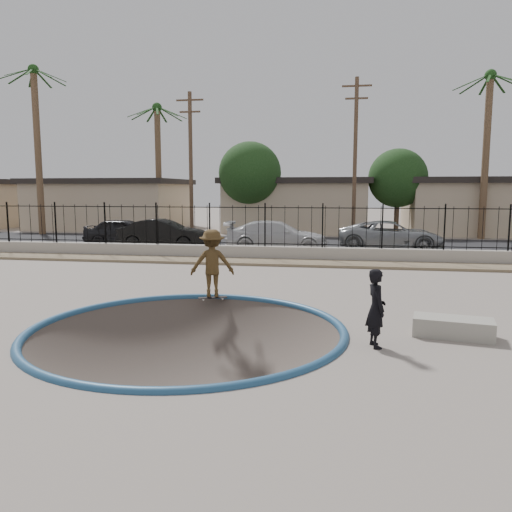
{
  "coord_description": "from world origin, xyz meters",
  "views": [
    {
      "loc": [
        3.29,
        -11.26,
        3.08
      ],
      "look_at": [
        1.02,
        2.0,
        1.28
      ],
      "focal_mm": 35.0,
      "sensor_mm": 36.0,
      "label": 1
    }
  ],
  "objects_px": {
    "skateboard": "(213,298)",
    "concrete_ledge": "(453,327)",
    "car_b": "(163,234)",
    "car_c": "(277,236)",
    "car_d": "(391,235)",
    "skater": "(212,267)",
    "videographer": "(376,308)",
    "car_a": "(125,232)"
  },
  "relations": [
    {
      "from": "skateboard",
      "to": "concrete_ledge",
      "type": "relative_size",
      "value": 0.51
    },
    {
      "from": "car_b",
      "to": "car_c",
      "type": "relative_size",
      "value": 0.89
    },
    {
      "from": "car_c",
      "to": "car_d",
      "type": "distance_m",
      "value": 5.87
    },
    {
      "from": "concrete_ledge",
      "to": "car_d",
      "type": "relative_size",
      "value": 0.3
    },
    {
      "from": "skateboard",
      "to": "car_d",
      "type": "bearing_deg",
      "value": 41.95
    },
    {
      "from": "concrete_ledge",
      "to": "skater",
      "type": "bearing_deg",
      "value": 156.2
    },
    {
      "from": "skater",
      "to": "car_d",
      "type": "xyz_separation_m",
      "value": [
        6.04,
        12.78,
        -0.17
      ]
    },
    {
      "from": "skater",
      "to": "car_b",
      "type": "relative_size",
      "value": 0.41
    },
    {
      "from": "car_d",
      "to": "car_b",
      "type": "bearing_deg",
      "value": 98.65
    },
    {
      "from": "videographer",
      "to": "car_a",
      "type": "height_order",
      "value": "videographer"
    },
    {
      "from": "skater",
      "to": "car_c",
      "type": "xyz_separation_m",
      "value": [
        0.36,
        11.31,
        -0.16
      ]
    },
    {
      "from": "car_c",
      "to": "car_d",
      "type": "relative_size",
      "value": 0.97
    },
    {
      "from": "skater",
      "to": "car_b",
      "type": "height_order",
      "value": "skater"
    },
    {
      "from": "skateboard",
      "to": "concrete_ledge",
      "type": "xyz_separation_m",
      "value": [
        5.9,
        -2.6,
        0.14
      ]
    },
    {
      "from": "car_c",
      "to": "car_d",
      "type": "xyz_separation_m",
      "value": [
        5.68,
        1.47,
        -0.01
      ]
    },
    {
      "from": "videographer",
      "to": "car_a",
      "type": "bearing_deg",
      "value": 22.66
    },
    {
      "from": "skateboard",
      "to": "videographer",
      "type": "bearing_deg",
      "value": -63.0
    },
    {
      "from": "videographer",
      "to": "car_c",
      "type": "height_order",
      "value": "videographer"
    },
    {
      "from": "skater",
      "to": "car_b",
      "type": "xyz_separation_m",
      "value": [
        -5.6,
        11.31,
        -0.15
      ]
    },
    {
      "from": "videographer",
      "to": "car_c",
      "type": "relative_size",
      "value": 0.3
    },
    {
      "from": "car_a",
      "to": "car_b",
      "type": "distance_m",
      "value": 2.8
    },
    {
      "from": "car_b",
      "to": "skater",
      "type": "bearing_deg",
      "value": -155.64
    },
    {
      "from": "car_a",
      "to": "car_d",
      "type": "xyz_separation_m",
      "value": [
        14.24,
        0.43,
        -0.01
      ]
    },
    {
      "from": "skateboard",
      "to": "car_d",
      "type": "xyz_separation_m",
      "value": [
        6.04,
        12.78,
        0.71
      ]
    },
    {
      "from": "concrete_ledge",
      "to": "videographer",
      "type": "bearing_deg",
      "value": -149.32
    },
    {
      "from": "car_a",
      "to": "car_c",
      "type": "bearing_deg",
      "value": -99.24
    },
    {
      "from": "skateboard",
      "to": "skater",
      "type": "bearing_deg",
      "value": 157.24
    },
    {
      "from": "skateboard",
      "to": "car_d",
      "type": "relative_size",
      "value": 0.15
    },
    {
      "from": "car_b",
      "to": "car_a",
      "type": "bearing_deg",
      "value": 66.17
    },
    {
      "from": "car_c",
      "to": "videographer",
      "type": "bearing_deg",
      "value": -168.24
    },
    {
      "from": "skateboard",
      "to": "videographer",
      "type": "xyz_separation_m",
      "value": [
        4.24,
        -3.59,
        0.72
      ]
    },
    {
      "from": "skater",
      "to": "videographer",
      "type": "height_order",
      "value": "skater"
    },
    {
      "from": "skater",
      "to": "car_a",
      "type": "bearing_deg",
      "value": -70.56
    },
    {
      "from": "skater",
      "to": "car_d",
      "type": "distance_m",
      "value": 14.13
    },
    {
      "from": "concrete_ledge",
      "to": "car_b",
      "type": "height_order",
      "value": "car_b"
    },
    {
      "from": "car_a",
      "to": "skater",
      "type": "bearing_deg",
      "value": -148.72
    },
    {
      "from": "videographer",
      "to": "car_b",
      "type": "bearing_deg",
      "value": 18.14
    },
    {
      "from": "skater",
      "to": "car_b",
      "type": "bearing_deg",
      "value": -77.79
    },
    {
      "from": "skateboard",
      "to": "concrete_ledge",
      "type": "bearing_deg",
      "value": -46.56
    },
    {
      "from": "skateboard",
      "to": "car_c",
      "type": "bearing_deg",
      "value": 65.44
    },
    {
      "from": "videographer",
      "to": "concrete_ledge",
      "type": "bearing_deg",
      "value": -74.63
    },
    {
      "from": "skater",
      "to": "skateboard",
      "type": "relative_size",
      "value": 2.31
    }
  ]
}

